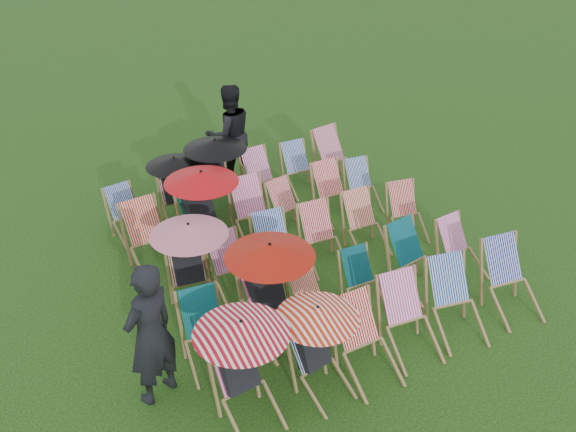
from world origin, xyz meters
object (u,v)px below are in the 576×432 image
deckchair_5 (513,280)px  person_rear (229,134)px  person_left (150,334)px  deckchair_0 (244,370)px  deckchair_29 (337,158)px

deckchair_5 → person_rear: bearing=116.0°
person_left → person_rear: person_rear is taller
deckchair_0 → deckchair_5: deckchair_0 is taller
person_left → deckchair_29: bearing=-168.4°
deckchair_5 → person_left: bearing=177.8°
deckchair_5 → person_rear: size_ratio=0.51×
person_left → deckchair_5: bearing=145.3°
deckchair_0 → deckchair_29: (4.08, 4.46, -0.18)m
deckchair_29 → person_left: bearing=-151.9°
deckchair_5 → deckchair_29: deckchair_29 is taller
deckchair_29 → person_left: size_ratio=0.54×
deckchair_5 → person_rear: (-1.88, 5.58, 0.48)m
deckchair_0 → person_rear: size_ratio=0.67×
deckchair_5 → person_left: 5.09m
deckchair_5 → person_rear: 5.91m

